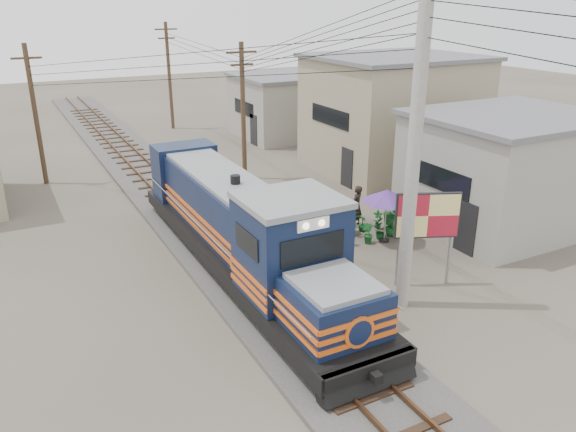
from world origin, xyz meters
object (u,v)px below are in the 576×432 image
billboard (427,218)px  vendor (357,206)px  locomotive (243,230)px  market_umbrella (387,196)px

billboard → vendor: (1.01, 5.38, -1.50)m
billboard → vendor: 5.68m
locomotive → vendor: 6.27m
market_umbrella → vendor: (-0.06, 1.89, -1.00)m
locomotive → market_umbrella: bearing=-0.1°
vendor → billboard: bearing=50.3°
market_umbrella → vendor: market_umbrella is taller
locomotive → billboard: locomotive is taller
billboard → market_umbrella: size_ratio=1.28×
locomotive → market_umbrella: locomotive is taller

